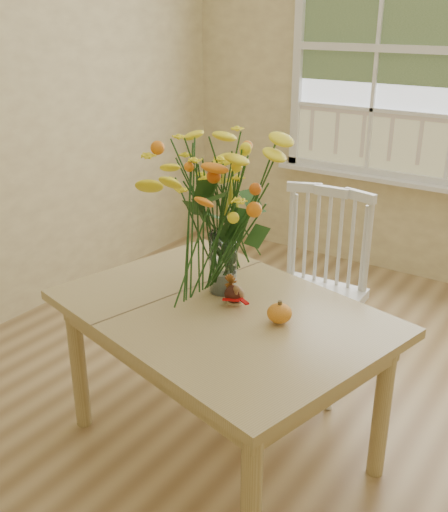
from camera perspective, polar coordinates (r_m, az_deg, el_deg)
The scene contains 7 objects.
floor at distance 2.71m, azimuth 5.04°, elevation -19.03°, with size 4.00×4.50×0.01m, color olive.
dining_table at distance 2.44m, azimuth -0.27°, elevation -6.92°, with size 1.46×1.19×0.68m.
windsor_chair at distance 3.03m, azimuth 8.98°, elevation -2.14°, with size 0.47×0.45×0.97m.
flower_vase at distance 2.40m, azimuth -0.09°, elevation 5.15°, with size 0.55×0.55×0.65m.
pumpkin at distance 2.28m, azimuth 5.30°, elevation -5.53°, with size 0.10×0.10×0.07m, color orange.
turkey_figurine at distance 2.42m, azimuth 1.07°, elevation -3.58°, with size 0.09×0.07×0.10m.
dark_gourd at distance 2.42m, azimuth 0.97°, elevation -3.73°, with size 0.13×0.08×0.07m.
Camera 1 is at (0.95, -1.80, 1.79)m, focal length 42.00 mm.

